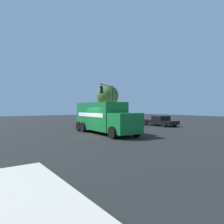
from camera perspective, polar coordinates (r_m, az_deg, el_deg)
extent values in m
plane|color=black|center=(19.25, -4.25, -6.20)|extent=(100.00, 100.00, 0.00)
cube|color=#B2ADA0|center=(37.41, 2.37, -2.50)|extent=(11.25, 11.25, 0.14)
cube|color=#146B2D|center=(20.25, -3.26, -1.09)|extent=(2.66, 6.08, 2.64)
cube|color=#146B2D|center=(16.86, 3.74, -3.15)|extent=(2.48, 2.00, 1.70)
cube|color=black|center=(16.17, 5.57, -2.13)|extent=(2.02, 0.17, 0.88)
cube|color=#B2B2B7|center=(22.90, -6.89, -4.54)|extent=(2.31, 0.30, 0.21)
cube|color=white|center=(20.88, -0.38, -0.66)|extent=(0.23, 5.02, 0.36)
cube|color=white|center=(19.67, -6.31, -0.78)|extent=(0.23, 5.02, 0.36)
cylinder|color=black|center=(17.74, 6.85, -5.21)|extent=(0.32, 1.01, 1.00)
cylinder|color=black|center=(16.26, 0.12, -5.79)|extent=(0.32, 1.01, 1.00)
cylinder|color=black|center=(22.15, -2.28, -3.93)|extent=(0.32, 1.01, 1.00)
cylinder|color=black|center=(20.99, -8.10, -4.22)|extent=(0.32, 1.01, 1.00)
cylinder|color=black|center=(23.05, -3.62, -3.73)|extent=(0.32, 1.01, 1.00)
cylinder|color=black|center=(21.94, -9.27, -3.99)|extent=(0.32, 1.01, 1.00)
cylinder|color=#38383D|center=(30.58, 0.02, 2.10)|extent=(0.20, 0.20, 5.65)
cylinder|color=#38383D|center=(28.44, -1.47, 7.37)|extent=(3.96, 2.99, 0.12)
cylinder|color=#38383D|center=(26.49, -2.94, 7.55)|extent=(0.03, 0.03, 0.25)
cube|color=black|center=(26.43, -2.94, 6.26)|extent=(0.42, 0.42, 0.95)
sphere|color=red|center=(26.52, -3.31, 6.92)|extent=(0.20, 0.20, 0.20)
sphere|color=#EFA314|center=(26.49, -3.31, 6.26)|extent=(0.20, 0.20, 0.20)
sphere|color=#19CC4C|center=(26.47, -3.31, 5.59)|extent=(0.20, 0.20, 0.20)
cube|color=black|center=(27.48, 15.96, -2.92)|extent=(2.01, 1.57, 0.50)
cube|color=black|center=(28.52, 13.51, -2.15)|extent=(2.01, 1.77, 1.10)
cube|color=black|center=(28.50, 13.52, -1.57)|extent=(1.85, 1.50, 0.48)
cube|color=black|center=(29.82, 10.90, -2.52)|extent=(2.03, 2.07, 0.55)
cylinder|color=black|center=(28.34, 17.07, -3.10)|extent=(0.27, 0.77, 0.76)
cylinder|color=black|center=(26.82, 14.34, -3.33)|extent=(0.27, 0.77, 0.76)
cylinder|color=black|center=(30.63, 12.09, -2.76)|extent=(0.27, 0.77, 0.76)
cylinder|color=black|center=(29.23, 9.34, -2.94)|extent=(0.27, 0.77, 0.76)
cylinder|color=black|center=(40.21, 2.08, -1.55)|extent=(0.14, 0.14, 0.83)
cylinder|color=black|center=(40.27, 1.85, -1.54)|extent=(0.14, 0.14, 0.83)
cube|color=#3359B2|center=(40.21, 1.97, -0.51)|extent=(0.37, 0.40, 0.62)
sphere|color=#936B4C|center=(40.20, 1.97, 0.09)|extent=(0.22, 0.22, 0.22)
cylinder|color=#3359B2|center=(40.14, 2.26, -0.47)|extent=(0.09, 0.09, 0.56)
cylinder|color=#3359B2|center=(40.29, 1.67, -0.46)|extent=(0.09, 0.09, 0.56)
cube|color=white|center=(43.33, 0.88, -1.27)|extent=(0.08, 0.04, 0.95)
cube|color=white|center=(43.23, 0.69, -1.28)|extent=(0.08, 0.04, 0.95)
cube|color=white|center=(43.12, 0.50, -1.28)|extent=(0.08, 0.04, 0.95)
cube|color=white|center=(43.01, 0.30, -1.29)|extent=(0.08, 0.04, 0.95)
cube|color=white|center=(42.91, 0.11, -1.30)|extent=(0.08, 0.04, 0.95)
cube|color=white|center=(42.80, -0.09, -1.30)|extent=(0.08, 0.04, 0.95)
cube|color=white|center=(42.70, -0.28, -1.31)|extent=(0.08, 0.04, 0.95)
cube|color=white|center=(42.59, -0.48, -1.31)|extent=(0.08, 0.04, 0.95)
cube|color=white|center=(42.49, -0.68, -1.32)|extent=(0.08, 0.04, 0.95)
cube|color=white|center=(42.39, -0.88, -1.33)|extent=(0.08, 0.04, 0.95)
cube|color=white|center=(42.28, -1.08, -1.33)|extent=(0.08, 0.04, 0.95)
cube|color=white|center=(42.18, -1.28, -1.34)|extent=(0.08, 0.04, 0.95)
cube|color=white|center=(42.08, -1.48, -1.34)|extent=(0.08, 0.04, 0.95)
cube|color=white|center=(41.98, -1.68, -1.35)|extent=(0.08, 0.04, 0.95)
cube|color=white|center=(41.88, -1.89, -1.36)|extent=(0.08, 0.04, 0.95)
cube|color=white|center=(41.78, -2.09, -1.36)|extent=(0.08, 0.04, 0.95)
cube|color=white|center=(41.68, -2.30, -1.37)|extent=(0.08, 0.04, 0.95)
cube|color=white|center=(41.58, -2.51, -1.38)|extent=(0.08, 0.04, 0.95)
cube|color=white|center=(41.48, -2.71, -1.38)|extent=(0.08, 0.04, 0.95)
cube|color=white|center=(41.38, -2.92, -1.39)|extent=(0.08, 0.04, 0.95)
cube|color=white|center=(41.29, -3.13, -1.39)|extent=(0.08, 0.04, 0.95)
cube|color=white|center=(41.19, -3.34, -1.40)|extent=(0.08, 0.04, 0.95)
cube|color=white|center=(41.09, -3.56, -1.41)|extent=(0.08, 0.04, 0.95)
cube|color=white|center=(41.00, -3.77, -1.41)|extent=(0.08, 0.04, 0.95)
cube|color=white|center=(40.90, -3.98, -1.42)|extent=(0.08, 0.04, 0.95)
cube|color=white|center=(40.81, -4.20, -1.43)|extent=(0.08, 0.04, 0.95)
cube|color=white|center=(40.71, -4.41, -1.43)|extent=(0.08, 0.04, 0.95)
cube|color=white|center=(40.62, -4.63, -1.44)|extent=(0.08, 0.04, 0.95)
cube|color=white|center=(40.53, -4.85, -1.45)|extent=(0.08, 0.04, 0.95)
cube|color=white|center=(40.44, -5.07, -1.45)|extent=(0.08, 0.04, 0.95)
cube|color=white|center=(40.35, -5.29, -1.46)|extent=(0.08, 0.04, 0.95)
cube|color=white|center=(40.25, -5.51, -1.46)|extent=(0.08, 0.04, 0.95)
cube|color=white|center=(41.74, -2.21, -1.04)|extent=(5.68, 0.03, 0.07)
cube|color=white|center=(41.75, -2.21, -1.63)|extent=(5.68, 0.03, 0.07)
cylinder|color=brown|center=(38.42, -1.25, -0.03)|extent=(0.32, 0.32, 3.04)
sphere|color=#386023|center=(38.48, -1.25, 4.56)|extent=(4.15, 4.15, 4.15)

